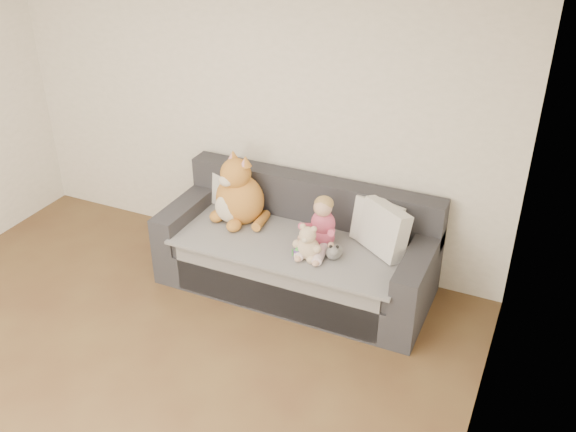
# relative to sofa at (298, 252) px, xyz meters

# --- Properties ---
(room_shell) EXTENTS (5.00, 5.00, 5.00)m
(room_shell) POSITION_rel_sofa_xyz_m (-0.64, -1.64, 0.99)
(room_shell) COLOR brown
(room_shell) RESTS_ON ground
(sofa) EXTENTS (2.20, 0.94, 0.85)m
(sofa) POSITION_rel_sofa_xyz_m (0.00, 0.00, 0.00)
(sofa) COLOR #27272C
(sofa) RESTS_ON ground
(cushion_left) EXTENTS (0.40, 0.19, 0.37)m
(cushion_left) POSITION_rel_sofa_xyz_m (-0.71, 0.26, 0.34)
(cushion_left) COLOR silver
(cushion_left) RESTS_ON sofa
(cushion_right_back) EXTENTS (0.43, 0.29, 0.37)m
(cushion_right_back) POSITION_rel_sofa_xyz_m (0.60, 0.15, 0.34)
(cushion_right_back) COLOR silver
(cushion_right_back) RESTS_ON sofa
(cushion_right_front) EXTENTS (0.46, 0.40, 0.40)m
(cushion_right_front) POSITION_rel_sofa_xyz_m (0.69, 0.06, 0.36)
(cushion_right_front) COLOR silver
(cushion_right_front) RESTS_ON sofa
(toddler) EXTENTS (0.30, 0.43, 0.43)m
(toddler) POSITION_rel_sofa_xyz_m (0.23, -0.08, 0.34)
(toddler) COLOR #CF497B
(toddler) RESTS_ON sofa
(plush_cat) EXTENTS (0.48, 0.44, 0.63)m
(plush_cat) POSITION_rel_sofa_xyz_m (-0.55, 0.02, 0.39)
(plush_cat) COLOR #C47A2B
(plush_cat) RESTS_ON sofa
(teddy_bear) EXTENTS (0.23, 0.17, 0.29)m
(teddy_bear) POSITION_rel_sofa_xyz_m (0.20, -0.28, 0.28)
(teddy_bear) COLOR beige
(teddy_bear) RESTS_ON sofa
(plush_cow) EXTENTS (0.12, 0.19, 0.15)m
(plush_cow) POSITION_rel_sofa_xyz_m (0.39, -0.20, 0.23)
(plush_cow) COLOR white
(plush_cow) RESTS_ON sofa
(sippy_cup) EXTENTS (0.10, 0.06, 0.11)m
(sippy_cup) POSITION_rel_sofa_xyz_m (0.14, -0.32, 0.22)
(sippy_cup) COLOR #643A9E
(sippy_cup) RESTS_ON sofa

